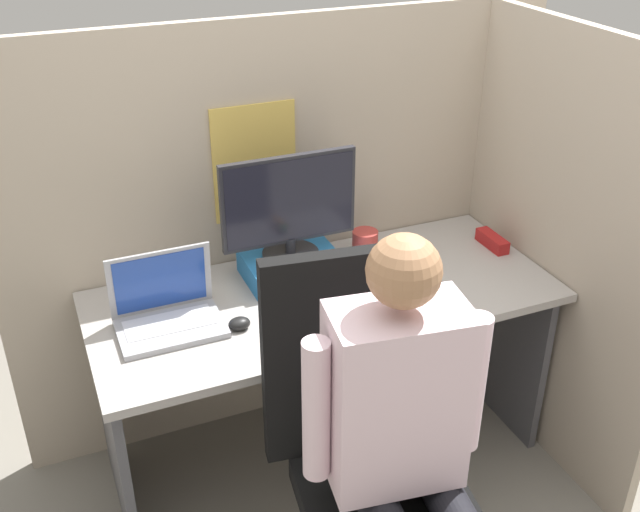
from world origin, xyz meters
name	(u,v)px	position (x,y,z in m)	size (l,w,h in m)	color
cubicle_panel_back	(286,231)	(0.00, 0.70, 0.79)	(2.08, 0.05, 1.58)	tan
cubicle_panel_right	(537,241)	(0.82, 0.27, 0.79)	(0.04, 1.31, 1.58)	tan
desk	(324,334)	(0.00, 0.34, 0.55)	(1.58, 0.68, 0.72)	#9E9993
paper_box	(291,265)	(-0.06, 0.49, 0.76)	(0.33, 0.23, 0.08)	#236BAD
monitor	(289,206)	(-0.06, 0.50, 0.99)	(0.48, 0.20, 0.37)	#232328
laptop	(168,313)	(-0.53, 0.35, 0.77)	(0.33, 0.22, 0.24)	#99999E
mouse	(239,324)	(-0.33, 0.25, 0.74)	(0.07, 0.05, 0.04)	black
stapler	(492,241)	(0.72, 0.40, 0.75)	(0.05, 0.16, 0.05)	#A31919
carrot_toy	(365,325)	(0.03, 0.08, 0.75)	(0.05, 0.16, 0.05)	orange
office_chair	(367,452)	(-0.13, -0.26, 0.58)	(0.54, 0.59, 1.14)	black
person	(410,443)	(-0.10, -0.44, 0.75)	(0.48, 0.49, 1.30)	black
coffee_mug	(365,244)	(0.24, 0.52, 0.77)	(0.09, 0.09, 0.10)	#A3332D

